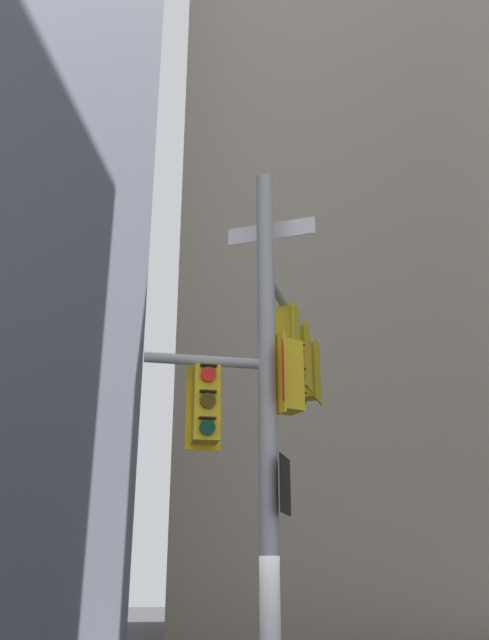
{
  "coord_description": "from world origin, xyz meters",
  "views": [
    {
      "loc": [
        0.55,
        -8.68,
        2.19
      ],
      "look_at": [
        -0.28,
        -0.3,
        5.52
      ],
      "focal_mm": 37.37,
      "sensor_mm": 36.0,
      "label": 1
    }
  ],
  "objects": [
    {
      "name": "building_mid_block",
      "position": [
        3.19,
        27.3,
        18.55
      ],
      "size": [
        16.9,
        16.9,
        37.09
      ],
      "primitive_type": "cube",
      "color": "tan",
      "rests_on": "ground"
    },
    {
      "name": "signal_pole_assembly",
      "position": [
        0.06,
        0.67,
        4.71
      ],
      "size": [
        2.41,
        3.77,
        7.97
      ],
      "color": "#9EA0A3",
      "rests_on": "ground"
    }
  ]
}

